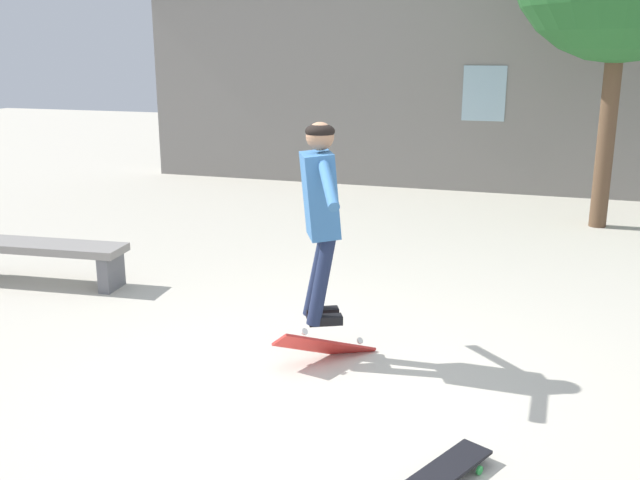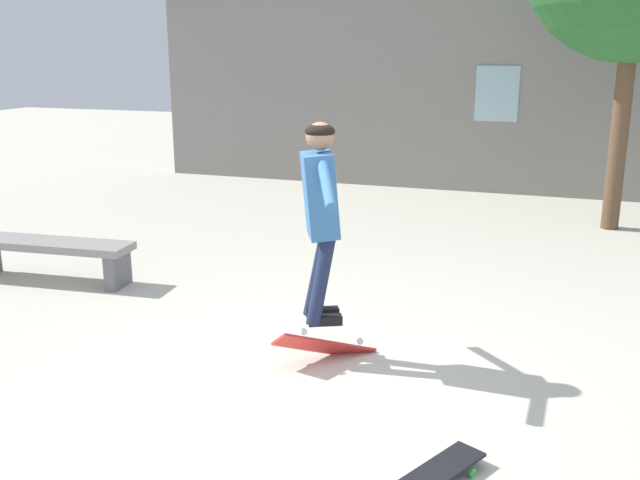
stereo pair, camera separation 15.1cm
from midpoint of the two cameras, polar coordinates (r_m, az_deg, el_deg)
name	(u,v)px [view 2 (the right image)]	position (r m, az deg, el deg)	size (l,w,h in m)	color
ground_plane	(309,379)	(5.40, -0.05, -11.03)	(40.00, 40.00, 0.00)	beige
building_backdrop	(472,81)	(12.55, 12.38, 12.35)	(11.90, 0.52, 4.62)	gray
park_bench	(49,251)	(7.95, -20.39, -0.84)	(1.85, 0.58, 0.44)	gray
skater	(320,205)	(5.36, 0.82, 2.81)	(0.64, 1.19, 1.55)	teal
skateboard_flipping	(325,347)	(5.66, 1.20, -8.53)	(0.69, 0.70, 0.45)	red
skateboard_resting	(431,477)	(4.24, 9.91, -18.17)	(0.54, 0.82, 0.08)	black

